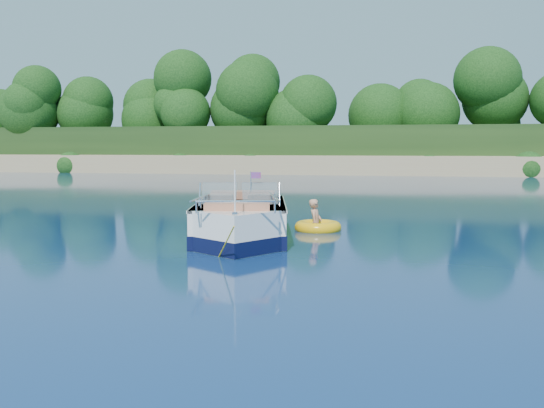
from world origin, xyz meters
name	(u,v)px	position (x,y,z in m)	size (l,w,h in m)	color
ground	(177,245)	(0.00, 0.00, 0.00)	(160.00, 160.00, 0.00)	#091A3F
shoreline	(354,156)	(0.00, 63.77, 0.98)	(170.00, 59.00, 6.00)	tan
treeline	(339,109)	(0.04, 41.01, 5.55)	(150.00, 7.12, 8.19)	black
motorboat	(240,224)	(1.26, 1.02, 0.40)	(2.97, 6.07, 2.04)	white
tow_tube	(318,227)	(2.91, 3.10, 0.09)	(1.35, 1.35, 0.34)	#F8B30D
boy	(316,230)	(2.84, 3.11, 0.00)	(0.50, 0.33, 1.38)	tan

